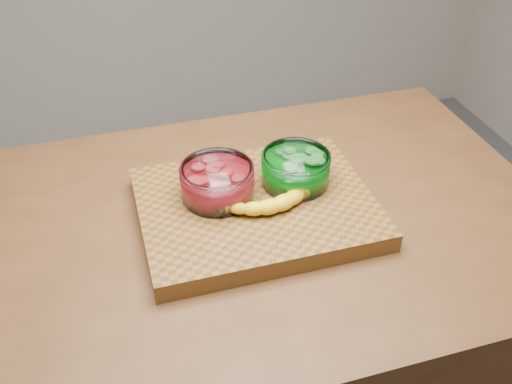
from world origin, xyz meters
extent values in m
cube|color=#503018|center=(0.00, 0.00, 0.45)|extent=(1.20, 0.80, 0.90)
cube|color=brown|center=(0.00, 0.00, 0.92)|extent=(0.45, 0.35, 0.04)
cylinder|color=white|center=(-0.07, 0.03, 0.97)|extent=(0.14, 0.14, 0.07)
cylinder|color=red|center=(-0.07, 0.03, 0.96)|extent=(0.12, 0.12, 0.04)
cylinder|color=#EA4A4F|center=(-0.07, 0.03, 0.99)|extent=(0.11, 0.11, 0.02)
cylinder|color=white|center=(0.09, 0.04, 0.97)|extent=(0.14, 0.14, 0.06)
cylinder|color=#077E0F|center=(0.09, 0.04, 0.96)|extent=(0.12, 0.12, 0.04)
cylinder|color=#5FC35B|center=(0.09, 0.04, 0.99)|extent=(0.11, 0.11, 0.02)
camera|label=1|loc=(-0.25, -0.83, 1.63)|focal=40.00mm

